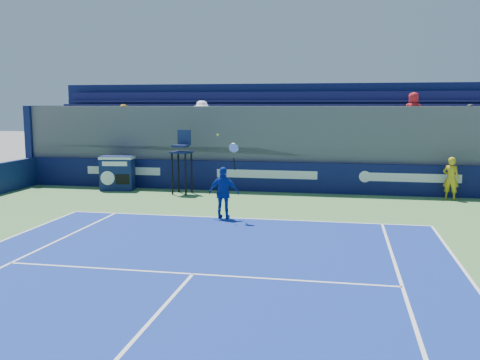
% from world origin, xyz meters
% --- Properties ---
extents(ball_person, '(0.67, 0.55, 1.57)m').
position_xyz_m(ball_person, '(6.82, 16.54, 0.79)').
color(ball_person, gold).
rests_on(ball_person, apron).
extents(back_hoarding, '(20.40, 0.21, 1.20)m').
position_xyz_m(back_hoarding, '(0.00, 17.10, 0.60)').
color(back_hoarding, '#0C1044').
rests_on(back_hoarding, ground).
extents(match_clock, '(1.41, 0.90, 1.40)m').
position_xyz_m(match_clock, '(-5.98, 16.34, 0.74)').
color(match_clock, '#0F1A4B').
rests_on(match_clock, ground).
extents(umpire_chair, '(0.79, 0.79, 2.48)m').
position_xyz_m(umpire_chair, '(-3.13, 15.97, 1.53)').
color(umpire_chair, black).
rests_on(umpire_chair, ground).
extents(tennis_player, '(0.95, 0.42, 2.57)m').
position_xyz_m(tennis_player, '(-0.55, 11.79, 0.81)').
color(tennis_player, '#13359C').
rests_on(tennis_player, apron).
extents(stadium_seating, '(21.00, 4.05, 4.40)m').
position_xyz_m(stadium_seating, '(-0.01, 19.15, 1.84)').
color(stadium_seating, '#525257').
rests_on(stadium_seating, ground).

